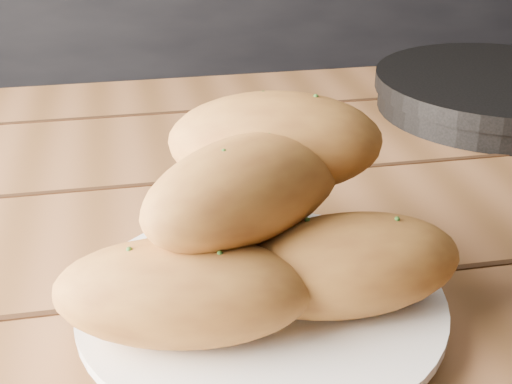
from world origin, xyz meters
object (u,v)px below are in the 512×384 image
object	(u,v)px
table	(426,300)
plate	(261,305)
bread_rolls	(258,221)
skillet	(501,92)

from	to	relation	value
table	plate	size ratio (longest dim) A/B	5.28
plate	bread_rolls	distance (m)	0.07
plate	table	bearing A→B (deg)	34.12
skillet	bread_rolls	bearing A→B (deg)	-136.33
skillet	plate	bearing A→B (deg)	-135.95
plate	skillet	world-z (taller)	skillet
table	skillet	distance (m)	0.32
table	plate	xyz separation A→B (m)	(-0.19, -0.13, 0.11)
bread_rolls	plate	bearing A→B (deg)	-62.93
bread_rolls	skillet	bearing A→B (deg)	43.67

